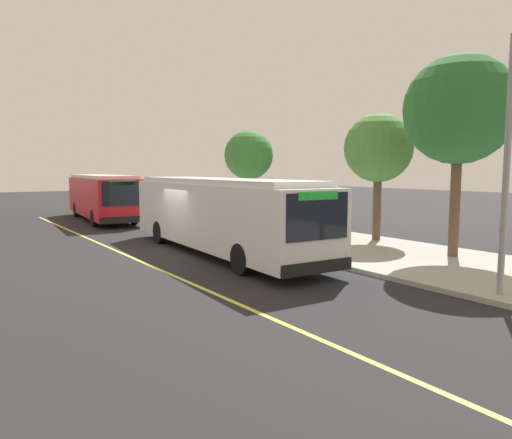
# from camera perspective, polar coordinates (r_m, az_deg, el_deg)

# --- Properties ---
(ground_plane) EXTENTS (120.00, 120.00, 0.00)m
(ground_plane) POSITION_cam_1_polar(r_m,az_deg,el_deg) (19.57, -9.15, -3.71)
(ground_plane) COLOR #232326
(sidewalk_curb) EXTENTS (44.00, 6.40, 0.15)m
(sidewalk_curb) POSITION_cam_1_polar(r_m,az_deg,el_deg) (22.75, 4.62, -2.10)
(sidewalk_curb) COLOR #A8A399
(sidewalk_curb) RESTS_ON ground_plane
(lane_stripe_center) EXTENTS (36.00, 0.14, 0.01)m
(lane_stripe_center) POSITION_cam_1_polar(r_m,az_deg,el_deg) (18.75, -15.25, -4.26)
(lane_stripe_center) COLOR #E0D64C
(lane_stripe_center) RESTS_ON ground_plane
(transit_bus_main) EXTENTS (12.44, 3.27, 2.95)m
(transit_bus_main) POSITION_cam_1_polar(r_m,az_deg,el_deg) (18.52, -4.42, 0.84)
(transit_bus_main) COLOR white
(transit_bus_main) RESTS_ON ground_plane
(transit_bus_second) EXTENTS (11.06, 3.54, 2.95)m
(transit_bus_second) POSITION_cam_1_polar(r_m,az_deg,el_deg) (32.24, -18.12, 2.77)
(transit_bus_second) COLOR red
(transit_bus_second) RESTS_ON ground_plane
(bus_shelter) EXTENTS (2.90, 1.60, 2.48)m
(bus_shelter) POSITION_cam_1_polar(r_m,az_deg,el_deg) (23.32, 3.49, 2.66)
(bus_shelter) COLOR #333338
(bus_shelter) RESTS_ON sidewalk_curb
(waiting_bench) EXTENTS (1.60, 0.48, 0.95)m
(waiting_bench) POSITION_cam_1_polar(r_m,az_deg,el_deg) (23.28, 3.53, -0.52)
(waiting_bench) COLOR brown
(waiting_bench) RESTS_ON sidewalk_curb
(route_sign_post) EXTENTS (0.44, 0.08, 2.80)m
(route_sign_post) POSITION_cam_1_polar(r_m,az_deg,el_deg) (19.79, 2.06, 2.17)
(route_sign_post) COLOR #333338
(route_sign_post) RESTS_ON sidewalk_curb
(street_tree_near_shelter) EXTENTS (3.88, 3.88, 7.21)m
(street_tree_near_shelter) POSITION_cam_1_polar(r_m,az_deg,el_deg) (18.59, 23.38, 12.05)
(street_tree_near_shelter) COLOR brown
(street_tree_near_shelter) RESTS_ON sidewalk_curb
(street_tree_upstreet) EXTENTS (3.02, 3.02, 5.62)m
(street_tree_upstreet) POSITION_cam_1_polar(r_m,az_deg,el_deg) (21.65, 14.61, 8.31)
(street_tree_upstreet) COLOR brown
(street_tree_upstreet) RESTS_ON sidewalk_curb
(street_tree_downstreet) EXTENTS (2.97, 2.97, 5.51)m
(street_tree_downstreet) POSITION_cam_1_polar(r_m,az_deg,el_deg) (28.83, -0.88, 7.74)
(street_tree_downstreet) COLOR brown
(street_tree_downstreet) RESTS_ON sidewalk_curb
(utility_pole) EXTENTS (0.16, 0.16, 6.40)m
(utility_pole) POSITION_cam_1_polar(r_m,az_deg,el_deg) (13.22, 28.08, 5.59)
(utility_pole) COLOR gray
(utility_pole) RESTS_ON sidewalk_curb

